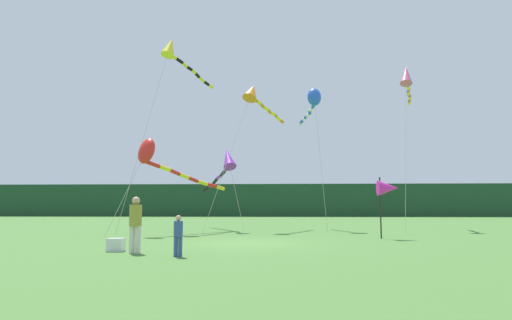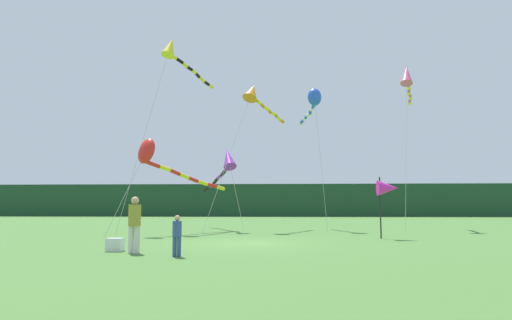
{
  "view_description": "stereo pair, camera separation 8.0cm",
  "coord_description": "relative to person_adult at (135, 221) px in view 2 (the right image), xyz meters",
  "views": [
    {
      "loc": [
        1.25,
        -17.67,
        1.44
      ],
      "look_at": [
        0.0,
        6.0,
        3.85
      ],
      "focal_mm": 31.78,
      "sensor_mm": 36.0,
      "label": 1
    },
    {
      "loc": [
        1.33,
        -17.67,
        1.44
      ],
      "look_at": [
        0.0,
        6.0,
        3.85
      ],
      "focal_mm": 31.78,
      "sensor_mm": 36.0,
      "label": 2
    }
  ],
  "objects": [
    {
      "name": "ground_plane",
      "position": [
        3.2,
        3.85,
        -0.96
      ],
      "size": [
        120.0,
        120.0,
        0.0
      ],
      "primitive_type": "plane",
      "color": "#477533"
    },
    {
      "name": "distant_treeline",
      "position": [
        3.2,
        48.85,
        1.25
      ],
      "size": [
        108.0,
        2.11,
        4.43
      ],
      "primitive_type": "cube",
      "color": "#1E4228",
      "rests_on": "ground"
    },
    {
      "name": "person_adult",
      "position": [
        0.0,
        0.0,
        0.0
      ],
      "size": [
        0.38,
        0.38,
        1.73
      ],
      "color": "silver",
      "rests_on": "ground"
    },
    {
      "name": "person_child",
      "position": [
        1.54,
        -0.89,
        -0.31
      ],
      "size": [
        0.26,
        0.26,
        1.18
      ],
      "color": "#334C8C",
      "rests_on": "ground"
    },
    {
      "name": "cooler_box",
      "position": [
        -0.79,
        0.53,
        -0.76
      ],
      "size": [
        0.5,
        0.39,
        0.42
      ],
      "primitive_type": "cube",
      "color": "silver",
      "rests_on": "ground"
    },
    {
      "name": "banner_flag_pole",
      "position": [
        9.25,
        6.64,
        1.25
      ],
      "size": [
        0.9,
        0.7,
        2.72
      ],
      "color": "black",
      "rests_on": "ground"
    },
    {
      "name": "kite_purple",
      "position": [
        1.23,
        12.67,
        2.96
      ],
      "size": [
        3.54,
        7.85,
        4.93
      ],
      "color": "#B2B2B2",
      "rests_on": "ground"
    },
    {
      "name": "kite_orange",
      "position": [
        2.91,
        13.57,
        7.29
      ],
      "size": [
        4.3,
        7.78,
        9.08
      ],
      "color": "#B2B2B2",
      "rests_on": "ground"
    },
    {
      "name": "kite_yellow",
      "position": [
        -1.99,
        12.88,
        9.88
      ],
      "size": [
        3.89,
        7.6,
        11.76
      ],
      "color": "#B2B2B2",
      "rests_on": "ground"
    },
    {
      "name": "kite_blue",
      "position": [
        6.59,
        14.55,
        7.18
      ],
      "size": [
        1.35,
        5.47,
        8.91
      ],
      "color": "#B2B2B2",
      "rests_on": "ground"
    },
    {
      "name": "kite_red",
      "position": [
        -1.82,
        8.85,
        2.94
      ],
      "size": [
        4.64,
        6.88,
        4.92
      ],
      "color": "#B2B2B2",
      "rests_on": "ground"
    },
    {
      "name": "kite_rainbow",
      "position": [
        12.71,
        15.35,
        8.75
      ],
      "size": [
        2.53,
        6.9,
        10.64
      ],
      "color": "#B2B2B2",
      "rests_on": "ground"
    }
  ]
}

